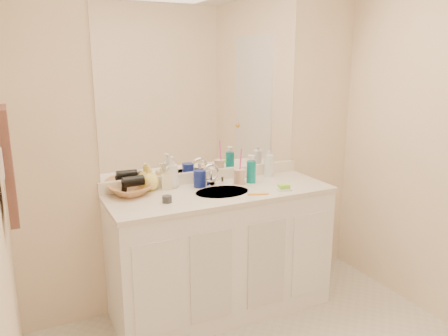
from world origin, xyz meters
TOP-DOWN VIEW (x-y plane):
  - wall_back at (0.00, 1.30)m, footprint 2.60×0.02m
  - vanity_cabinet at (0.00, 1.02)m, footprint 1.50×0.55m
  - countertop at (0.00, 1.02)m, footprint 1.52×0.57m
  - backsplash at (0.00, 1.29)m, footprint 1.52×0.03m
  - sink_basin at (0.00, 1.00)m, footprint 0.37×0.37m
  - faucet at (0.00, 1.18)m, footprint 0.02×0.02m
  - mirror at (0.00, 1.29)m, footprint 1.48×0.01m
  - blue_mug at (-0.09, 1.18)m, footprint 0.11×0.11m
  - tan_cup at (0.19, 1.12)m, footprint 0.09×0.09m
  - toothbrush at (0.20, 1.12)m, footprint 0.01×0.04m
  - mouthwash_bottle at (0.29, 1.12)m, footprint 0.08×0.08m
  - clear_pump_bottle at (0.48, 1.21)m, footprint 0.08×0.08m
  - soap_dish at (0.40, 0.86)m, footprint 0.11×0.10m
  - green_soap at (0.40, 0.86)m, footprint 0.08×0.06m
  - orange_comb at (0.19, 0.84)m, footprint 0.14×0.07m
  - dark_jar at (-0.40, 0.95)m, footprint 0.08×0.08m
  - soap_bottle_white at (-0.26, 1.24)m, footprint 0.10×0.10m
  - soap_bottle_cream at (-0.30, 1.23)m, footprint 0.09×0.09m
  - soap_bottle_yellow at (-0.42, 1.25)m, footprint 0.15×0.15m
  - wicker_basket at (-0.57, 1.20)m, footprint 0.34×0.34m
  - hair_dryer at (-0.55, 1.20)m, footprint 0.14×0.08m
  - hand_towel at (-1.25, 0.77)m, footprint 0.04×0.32m
  - switch_plate at (-1.27, 0.57)m, footprint 0.01×0.08m

SIDE VIEW (x-z plane):
  - vanity_cabinet at x=0.00m, z-range 0.00..0.85m
  - countertop at x=0.00m, z-range 0.85..0.88m
  - sink_basin at x=0.00m, z-range 0.86..0.88m
  - orange_comb at x=0.19m, z-range 0.88..0.89m
  - soap_dish at x=0.40m, z-range 0.88..0.89m
  - dark_jar at x=-0.40m, z-range 0.88..0.92m
  - green_soap at x=0.40m, z-range 0.89..0.92m
  - wicker_basket at x=-0.57m, z-range 0.88..0.94m
  - backsplash at x=0.00m, z-range 0.88..0.96m
  - tan_cup at x=0.19m, z-range 0.88..0.99m
  - faucet at x=0.00m, z-range 0.88..0.99m
  - blue_mug at x=-0.09m, z-range 0.88..1.00m
  - soap_bottle_cream at x=-0.30m, z-range 0.88..1.03m
  - mouthwash_bottle at x=0.29m, z-range 0.88..1.04m
  - soap_bottle_yellow at x=-0.42m, z-range 0.88..1.05m
  - clear_pump_bottle at x=0.48m, z-range 0.88..1.05m
  - hair_dryer at x=-0.55m, z-range 0.94..1.00m
  - soap_bottle_white at x=-0.26m, z-range 0.88..1.10m
  - toothbrush at x=0.20m, z-range 0.92..1.14m
  - wall_back at x=0.00m, z-range 0.00..2.40m
  - hand_towel at x=-1.25m, z-range 0.98..1.52m
  - switch_plate at x=-1.27m, z-range 1.24..1.36m
  - mirror at x=0.00m, z-range 0.96..2.16m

